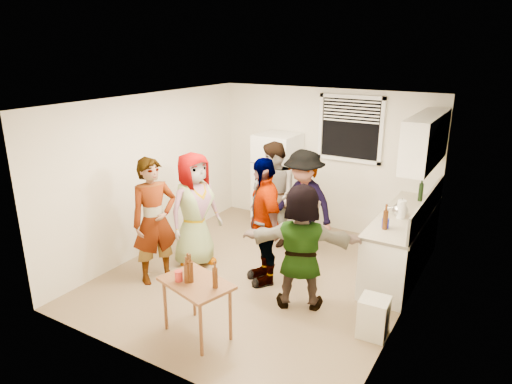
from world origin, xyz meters
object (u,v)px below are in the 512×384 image
Objects in this scene: guest_back_right at (302,253)px; guest_orange at (299,304)px; trash_bin at (374,316)px; serving_table at (198,334)px; wine_bottle at (420,201)px; guest_back_left at (273,243)px; beer_bottle_table at (191,282)px; refrigerator at (277,180)px; kettle at (399,216)px; guest_stripe at (159,279)px; blue_cup at (385,228)px; beer_bottle_counter at (384,229)px; guest_black at (263,280)px; red_cup at (179,281)px; guest_grey at (197,263)px.

guest_back_right reaches higher than guest_orange.
serving_table is at bearing -149.70° from trash_bin.
guest_back_left is (-2.15, -0.77, -0.90)m from wine_bottle.
refrigerator is at bearing 102.77° from beer_bottle_table.
wine_bottle is 0.35× the size of serving_table.
guest_stripe is (-2.85, -1.87, -0.90)m from kettle.
blue_cup reaches higher than guest_stripe.
beer_bottle_counter reaches higher than beer_bottle_table.
refrigerator is 6.12× the size of wine_bottle.
guest_black is at bearing -143.71° from kettle.
serving_table is at bearing -47.25° from guest_black.
blue_cup is 1.51m from guest_orange.
wine_bottle is at bearing 44.28° from guest_back_right.
guest_black reaches higher than guest_stripe.
wine_bottle is 1.36m from blue_cup.
beer_bottle_table is 1.62m from guest_stripe.
guest_black is at bearing 82.96° from red_cup.
beer_bottle_table is at bearing -48.95° from guest_black.
refrigerator is 6.79× the size of beer_bottle_table.
guest_black is (0.86, -1.97, -0.85)m from refrigerator.
guest_stripe is 1.10× the size of guest_orange.
guest_grey is 0.70m from guest_stripe.
guest_back_left is at bearing 178.02° from kettle.
wine_bottle is 0.16× the size of guest_stripe.
beer_bottle_counter is (-0.15, -1.41, 0.00)m from wine_bottle.
serving_table is 3.21× the size of beer_bottle_table.
guest_back_right is at bearing 20.68° from guest_back_left.
refrigerator is 1.00× the size of guest_back_right.
guest_black is at bearing 87.58° from beer_bottle_table.
trash_bin reaches higher than guest_back_right.
beer_bottle_counter reaches higher than kettle.
kettle is at bearing -96.79° from wine_bottle.
kettle reaches higher than guest_back_left.
beer_bottle_counter is 0.15× the size of guest_grey.
blue_cup is 0.50× the size of beer_bottle_table.
beer_bottle_table is at bearing -79.32° from guest_back_right.
red_cup reaches higher than guest_orange.
wine_bottle is 3.94m from serving_table.
red_cup is 0.07× the size of guest_orange.
red_cup is (0.66, -3.54, -0.17)m from refrigerator.
kettle is at bearing 84.98° from beer_bottle_counter.
refrigerator is at bearing 147.98° from guest_back_left.
guest_grey is (-0.95, 1.51, -0.68)m from red_cup.
guest_grey is at bearing 122.22° from red_cup.
guest_grey is (-2.79, -2.03, -0.90)m from wine_bottle.
beer_bottle_table is 1.94m from guest_grey.
kettle is 2.12m from guest_black.
beer_bottle_counter is 0.14× the size of guest_black.
kettle is 0.14× the size of guest_black.
guest_black is 1.11× the size of guest_orange.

